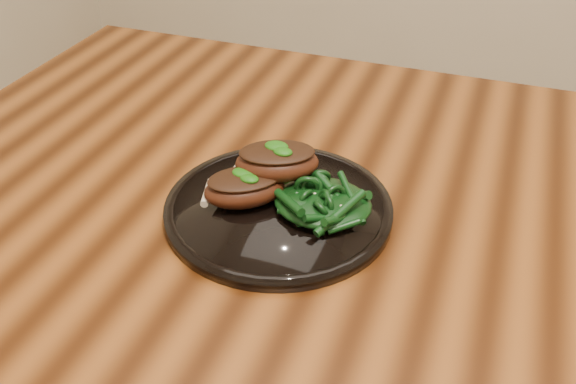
# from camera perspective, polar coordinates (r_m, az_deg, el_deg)

# --- Properties ---
(desk) EXTENTS (1.60, 0.80, 0.75)m
(desk) POSITION_cam_1_polar(r_m,az_deg,el_deg) (0.78, 21.26, -9.40)
(desk) COLOR black
(desk) RESTS_ON ground
(plate) EXTENTS (0.25, 0.25, 0.02)m
(plate) POSITION_cam_1_polar(r_m,az_deg,el_deg) (0.71, -0.85, -1.47)
(plate) COLOR black
(plate) RESTS_ON desk
(lamb_chop_front) EXTENTS (0.11, 0.10, 0.04)m
(lamb_chop_front) POSITION_cam_1_polar(r_m,az_deg,el_deg) (0.70, -3.94, 0.44)
(lamb_chop_front) COLOR #411A0C
(lamb_chop_front) RESTS_ON plate
(lamb_chop_back) EXTENTS (0.11, 0.09, 0.04)m
(lamb_chop_back) POSITION_cam_1_polar(r_m,az_deg,el_deg) (0.71, -1.03, 2.78)
(lamb_chop_back) COLOR #411A0C
(lamb_chop_back) RESTS_ON plate
(herb_smear) EXTENTS (0.08, 0.05, 0.01)m
(herb_smear) POSITION_cam_1_polar(r_m,az_deg,el_deg) (0.76, -1.65, 1.83)
(herb_smear) COLOR #0D4207
(herb_smear) RESTS_ON plate
(greens_heap) EXTENTS (0.11, 0.10, 0.04)m
(greens_heap) POSITION_cam_1_polar(r_m,az_deg,el_deg) (0.69, 3.13, -0.47)
(greens_heap) COLOR black
(greens_heap) RESTS_ON plate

